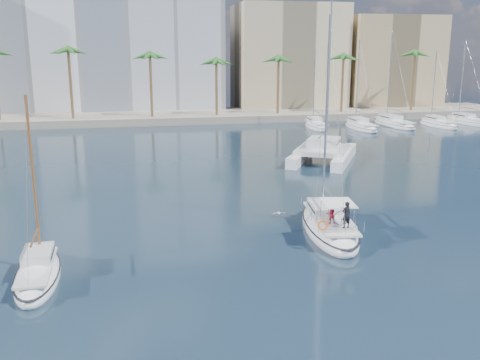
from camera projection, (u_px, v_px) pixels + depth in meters
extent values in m
plane|color=black|center=(261.00, 241.00, 33.89)|extent=(160.00, 160.00, 0.00)
cube|color=gray|center=(178.00, 116.00, 91.84)|extent=(120.00, 14.00, 1.20)
cube|color=white|center=(105.00, 37.00, 97.79)|extent=(42.00, 16.00, 28.00)
cube|color=beige|center=(288.00, 59.00, 102.35)|extent=(20.00, 14.00, 20.00)
cube|color=tan|center=(389.00, 64.00, 104.48)|extent=(18.00, 12.00, 18.00)
cylinder|color=brown|center=(180.00, 91.00, 86.92)|extent=(0.44, 0.44, 10.50)
sphere|color=#296324|center=(179.00, 58.00, 85.67)|extent=(3.60, 3.60, 3.60)
cylinder|color=brown|center=(374.00, 88.00, 93.38)|extent=(0.44, 0.44, 10.50)
sphere|color=#296324|center=(376.00, 57.00, 92.13)|extent=(3.60, 3.60, 3.60)
ellipsoid|color=white|center=(329.00, 228.00, 35.47)|extent=(4.43, 10.17, 2.04)
ellipsoid|color=black|center=(329.00, 224.00, 35.40)|extent=(4.47, 10.27, 0.18)
cube|color=silver|center=(330.00, 218.00, 35.10)|extent=(3.20, 7.61, 0.12)
cube|color=silver|center=(326.00, 208.00, 36.12)|extent=(2.52, 3.47, 0.60)
cube|color=black|center=(326.00, 207.00, 36.11)|extent=(2.49, 3.10, 0.14)
cylinder|color=#B7BABF|center=(326.00, 115.00, 35.75)|extent=(0.15, 0.15, 12.90)
cylinder|color=#B7BABF|center=(330.00, 194.00, 35.01)|extent=(0.64, 3.95, 0.11)
cube|color=silver|center=(337.00, 224.00, 33.21)|extent=(2.18, 2.69, 0.36)
cube|color=white|center=(338.00, 203.00, 32.79)|extent=(2.18, 2.69, 0.04)
torus|color=silver|center=(341.00, 218.00, 32.14)|extent=(0.95, 0.18, 0.96)
torus|color=#FF630D|center=(323.00, 225.00, 31.77)|extent=(0.65, 0.28, 0.64)
imported|color=black|center=(346.00, 215.00, 31.69)|extent=(0.67, 0.53, 1.63)
imported|color=#AC1A2A|center=(331.00, 214.00, 32.59)|extent=(0.64, 0.54, 1.18)
ellipsoid|color=white|center=(38.00, 277.00, 28.03)|extent=(2.44, 7.10, 1.65)
ellipsoid|color=black|center=(38.00, 273.00, 27.98)|extent=(2.46, 7.16, 0.18)
cube|color=silver|center=(37.00, 267.00, 27.76)|extent=(1.74, 5.32, 0.12)
cube|color=silver|center=(38.00, 255.00, 28.44)|extent=(1.56, 2.34, 0.60)
cube|color=black|center=(38.00, 254.00, 28.43)|extent=(1.57, 2.08, 0.14)
cylinder|color=brown|center=(33.00, 177.00, 28.24)|extent=(0.15, 0.15, 8.69)
cylinder|color=brown|center=(34.00, 237.00, 27.57)|extent=(0.20, 2.84, 0.11)
cube|color=white|center=(303.00, 154.00, 59.07)|extent=(6.75, 10.61, 1.10)
cube|color=white|center=(344.00, 157.00, 57.67)|extent=(6.75, 10.61, 1.10)
cube|color=silver|center=(323.00, 150.00, 57.66)|extent=(7.63, 8.07, 0.50)
cube|color=silver|center=(324.00, 142.00, 58.02)|extent=(4.47, 4.58, 1.00)
cube|color=black|center=(324.00, 142.00, 58.01)|extent=(4.26, 4.18, 0.18)
cylinder|color=#B7BABF|center=(329.00, 74.00, 57.90)|extent=(0.18, 0.18, 15.38)
ellipsoid|color=silver|center=(279.00, 213.00, 38.38)|extent=(0.19, 0.37, 0.17)
sphere|color=silver|center=(278.00, 212.00, 38.54)|extent=(0.10, 0.10, 0.10)
cube|color=gray|center=(275.00, 213.00, 38.32)|extent=(0.42, 0.15, 0.10)
cube|color=gray|center=(282.00, 213.00, 38.42)|extent=(0.42, 0.15, 0.10)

